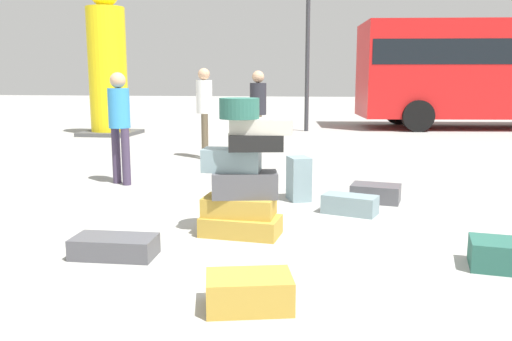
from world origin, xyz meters
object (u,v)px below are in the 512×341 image
suitcase_charcoal_upright_blue (376,193)px  person_bearded_onlooker (258,107)px  person_tourist_with_camera (119,118)px  suitcase_slate_right_side (350,204)px  person_passerby_in_red (204,105)px  parked_bus (499,67)px  suitcase_charcoal_foreground_near (115,247)px  suitcase_slate_white_trunk (299,179)px  yellow_dummy_statue (108,66)px  suitcase_tower (243,178)px  suitcase_tan_behind_tower (249,292)px

suitcase_charcoal_upright_blue → person_bearded_onlooker: 3.73m
person_tourist_with_camera → suitcase_slate_right_side: bearing=8.9°
person_passerby_in_red → suitcase_slate_right_side: bearing=22.1°
suitcase_slate_right_side → parked_bus: bearing=86.3°
suitcase_charcoal_foreground_near → person_passerby_in_red: bearing=94.7°
suitcase_slate_white_trunk → yellow_dummy_statue: yellow_dummy_statue is taller
suitcase_charcoal_foreground_near → parked_bus: parked_bus is taller
suitcase_tower → yellow_dummy_statue: yellow_dummy_statue is taller
suitcase_slate_right_side → suitcase_slate_white_trunk: size_ratio=1.09×
person_tourist_with_camera → suitcase_tan_behind_tower: bearing=-27.1°
suitcase_charcoal_foreground_near → parked_bus: size_ratio=0.08×
suitcase_slate_right_side → person_passerby_in_red: size_ratio=0.35×
person_bearded_onlooker → person_passerby_in_red: (-1.04, 0.12, 0.03)m
suitcase_tower → suitcase_charcoal_upright_blue: bearing=49.7°
person_tourist_with_camera → parked_bus: bearing=82.0°
suitcase_slate_white_trunk → person_bearded_onlooker: size_ratio=0.33×
person_tourist_with_camera → suitcase_charcoal_upright_blue: bearing=20.6°
suitcase_charcoal_upright_blue → suitcase_charcoal_foreground_near: bearing=-122.6°
suitcase_charcoal_upright_blue → suitcase_tan_behind_tower: (-1.06, -3.27, 0.01)m
suitcase_tan_behind_tower → suitcase_slate_right_side: bearing=61.2°
suitcase_slate_white_trunk → person_tourist_with_camera: size_ratio=0.34×
suitcase_slate_right_side → suitcase_charcoal_foreground_near: suitcase_slate_right_side is taller
suitcase_slate_right_side → parked_bus: size_ratio=0.07×
suitcase_tower → suitcase_slate_white_trunk: 1.66m
suitcase_charcoal_upright_blue → suitcase_charcoal_foreground_near: suitcase_charcoal_upright_blue is taller
suitcase_tower → parked_bus: bearing=64.9°
yellow_dummy_statue → suitcase_slate_right_side: bearing=-51.1°
suitcase_charcoal_foreground_near → person_bearded_onlooker: (0.44, 5.51, 0.89)m
suitcase_charcoal_foreground_near → suitcase_tan_behind_tower: bearing=-34.2°
suitcase_slate_white_trunk → person_tourist_with_camera: person_tourist_with_camera is taller
suitcase_tower → suitcase_tan_behind_tower: 1.74m
suitcase_slate_right_side → suitcase_charcoal_upright_blue: size_ratio=1.02×
suitcase_charcoal_foreground_near → yellow_dummy_statue: yellow_dummy_statue is taller
parked_bus → person_tourist_with_camera: bearing=-134.4°
suitcase_slate_right_side → suitcase_charcoal_upright_blue: same height
suitcase_charcoal_foreground_near → person_tourist_with_camera: (-1.18, 3.03, 0.86)m
suitcase_tower → person_tourist_with_camera: size_ratio=0.83×
person_bearded_onlooker → yellow_dummy_statue: yellow_dummy_statue is taller
person_tourist_with_camera → suitcase_charcoal_foreground_near: bearing=-38.4°
suitcase_tower → suitcase_charcoal_upright_blue: suitcase_tower is taller
person_tourist_with_camera → person_passerby_in_red: 2.67m
person_bearded_onlooker → person_passerby_in_red: size_ratio=0.97×
suitcase_charcoal_foreground_near → person_bearded_onlooker: 5.60m
suitcase_tower → person_bearded_onlooker: size_ratio=0.81×
suitcase_slate_right_side → suitcase_charcoal_foreground_near: (-2.02, -1.78, -0.02)m
suitcase_charcoal_foreground_near → suitcase_slate_right_side: bearing=40.0°
suitcase_slate_white_trunk → person_tourist_with_camera: bearing=143.9°
suitcase_slate_white_trunk → suitcase_charcoal_foreground_near: bearing=-142.5°
suitcase_charcoal_foreground_near → person_passerby_in_red: 5.74m
person_tourist_with_camera → yellow_dummy_statue: 7.13m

